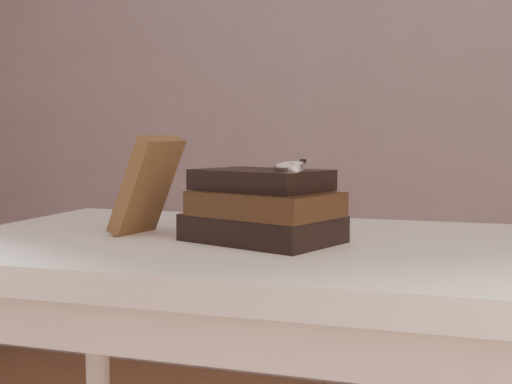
% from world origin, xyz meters
% --- Properties ---
extents(back_wall, '(3.50, 0.02, 2.70)m').
position_xyz_m(back_wall, '(0.00, 1.75, 1.35)').
color(back_wall, gray).
rests_on(back_wall, ground).
extents(table, '(1.00, 0.60, 0.75)m').
position_xyz_m(table, '(0.00, 0.35, 0.66)').
color(table, beige).
rests_on(table, ground).
extents(book_stack, '(0.26, 0.22, 0.11)m').
position_xyz_m(book_stack, '(0.00, 0.33, 0.80)').
color(book_stack, black).
rests_on(book_stack, table).
extents(journal, '(0.10, 0.12, 0.16)m').
position_xyz_m(journal, '(-0.20, 0.34, 0.83)').
color(journal, '#3E2A18').
rests_on(journal, table).
extents(pocket_watch, '(0.06, 0.15, 0.02)m').
position_xyz_m(pocket_watch, '(0.05, 0.30, 0.87)').
color(pocket_watch, silver).
rests_on(pocket_watch, book_stack).
extents(eyeglasses, '(0.12, 0.13, 0.04)m').
position_xyz_m(eyeglasses, '(-0.04, 0.42, 0.81)').
color(eyeglasses, silver).
rests_on(eyeglasses, book_stack).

